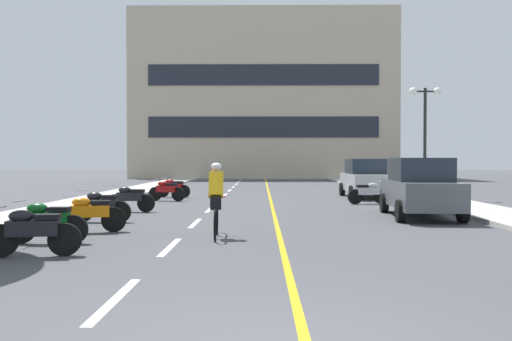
% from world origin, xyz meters
% --- Properties ---
extents(ground_plane, '(140.00, 140.00, 0.00)m').
position_xyz_m(ground_plane, '(0.00, 21.00, 0.00)').
color(ground_plane, '#47474C').
extents(curb_left, '(2.40, 72.00, 0.12)m').
position_xyz_m(curb_left, '(-7.20, 24.00, 0.06)').
color(curb_left, '#B7B2A8').
rests_on(curb_left, ground).
extents(curb_right, '(2.40, 72.00, 0.12)m').
position_xyz_m(curb_right, '(7.20, 24.00, 0.06)').
color(curb_right, '#B7B2A8').
rests_on(curb_right, ground).
extents(lane_dash_0, '(0.14, 2.20, 0.01)m').
position_xyz_m(lane_dash_0, '(-2.00, 2.00, 0.00)').
color(lane_dash_0, silver).
rests_on(lane_dash_0, ground).
extents(lane_dash_1, '(0.14, 2.20, 0.01)m').
position_xyz_m(lane_dash_1, '(-2.00, 6.00, 0.00)').
color(lane_dash_1, silver).
rests_on(lane_dash_1, ground).
extents(lane_dash_2, '(0.14, 2.20, 0.01)m').
position_xyz_m(lane_dash_2, '(-2.00, 10.00, 0.00)').
color(lane_dash_2, silver).
rests_on(lane_dash_2, ground).
extents(lane_dash_3, '(0.14, 2.20, 0.01)m').
position_xyz_m(lane_dash_3, '(-2.00, 14.00, 0.00)').
color(lane_dash_3, silver).
rests_on(lane_dash_3, ground).
extents(lane_dash_4, '(0.14, 2.20, 0.01)m').
position_xyz_m(lane_dash_4, '(-2.00, 18.00, 0.00)').
color(lane_dash_4, silver).
rests_on(lane_dash_4, ground).
extents(lane_dash_5, '(0.14, 2.20, 0.01)m').
position_xyz_m(lane_dash_5, '(-2.00, 22.00, 0.00)').
color(lane_dash_5, silver).
rests_on(lane_dash_5, ground).
extents(lane_dash_6, '(0.14, 2.20, 0.01)m').
position_xyz_m(lane_dash_6, '(-2.00, 26.00, 0.00)').
color(lane_dash_6, silver).
rests_on(lane_dash_6, ground).
extents(lane_dash_7, '(0.14, 2.20, 0.01)m').
position_xyz_m(lane_dash_7, '(-2.00, 30.00, 0.00)').
color(lane_dash_7, silver).
rests_on(lane_dash_7, ground).
extents(lane_dash_8, '(0.14, 2.20, 0.01)m').
position_xyz_m(lane_dash_8, '(-2.00, 34.00, 0.00)').
color(lane_dash_8, silver).
rests_on(lane_dash_8, ground).
extents(lane_dash_9, '(0.14, 2.20, 0.01)m').
position_xyz_m(lane_dash_9, '(-2.00, 38.00, 0.00)').
color(lane_dash_9, silver).
rests_on(lane_dash_9, ground).
extents(lane_dash_10, '(0.14, 2.20, 0.01)m').
position_xyz_m(lane_dash_10, '(-2.00, 42.00, 0.00)').
color(lane_dash_10, silver).
rests_on(lane_dash_10, ground).
extents(lane_dash_11, '(0.14, 2.20, 0.01)m').
position_xyz_m(lane_dash_11, '(-2.00, 46.00, 0.00)').
color(lane_dash_11, silver).
rests_on(lane_dash_11, ground).
extents(centre_line_yellow, '(0.12, 66.00, 0.01)m').
position_xyz_m(centre_line_yellow, '(0.25, 24.00, 0.00)').
color(centre_line_yellow, gold).
rests_on(centre_line_yellow, ground).
extents(office_building, '(25.88, 9.55, 16.38)m').
position_xyz_m(office_building, '(0.06, 49.71, 8.19)').
color(office_building, '#BCAD93').
rests_on(office_building, ground).
extents(street_lamp_mid, '(1.46, 0.36, 4.94)m').
position_xyz_m(street_lamp_mid, '(7.27, 19.35, 3.75)').
color(street_lamp_mid, black).
rests_on(street_lamp_mid, curb_right).
extents(parked_car_near, '(2.16, 4.31, 1.82)m').
position_xyz_m(parked_car_near, '(4.70, 11.57, 0.92)').
color(parked_car_near, black).
rests_on(parked_car_near, ground).
extents(parked_car_mid, '(1.93, 4.20, 1.82)m').
position_xyz_m(parked_car_mid, '(4.71, 20.09, 0.92)').
color(parked_car_mid, black).
rests_on(parked_car_mid, ground).
extents(motorcycle_1, '(1.70, 0.60, 0.92)m').
position_xyz_m(motorcycle_1, '(-4.30, 4.89, 0.47)').
color(motorcycle_1, black).
rests_on(motorcycle_1, ground).
extents(motorcycle_2, '(1.70, 0.60, 0.92)m').
position_xyz_m(motorcycle_2, '(-4.66, 6.37, 0.47)').
color(motorcycle_2, black).
rests_on(motorcycle_2, ground).
extents(motorcycle_3, '(1.68, 0.66, 0.92)m').
position_xyz_m(motorcycle_3, '(-4.30, 8.05, 0.47)').
color(motorcycle_3, black).
rests_on(motorcycle_3, ground).
extents(motorcycle_4, '(1.70, 0.60, 0.92)m').
position_xyz_m(motorcycle_4, '(-4.68, 10.19, 0.47)').
color(motorcycle_4, black).
rests_on(motorcycle_4, ground).
extents(motorcycle_5, '(1.70, 0.60, 0.92)m').
position_xyz_m(motorcycle_5, '(-4.61, 13.16, 0.47)').
color(motorcycle_5, black).
rests_on(motorcycle_5, ground).
extents(motorcycle_6, '(1.69, 0.63, 0.92)m').
position_xyz_m(motorcycle_6, '(4.14, 16.48, 0.47)').
color(motorcycle_6, black).
rests_on(motorcycle_6, ground).
extents(motorcycle_7, '(1.65, 0.77, 0.92)m').
position_xyz_m(motorcycle_7, '(-4.24, 17.97, 0.47)').
color(motorcycle_7, black).
rests_on(motorcycle_7, ground).
extents(motorcycle_8, '(1.65, 0.76, 0.92)m').
position_xyz_m(motorcycle_8, '(-4.32, 20.15, 0.47)').
color(motorcycle_8, black).
rests_on(motorcycle_8, ground).
extents(cyclist_rider, '(0.42, 1.77, 1.71)m').
position_xyz_m(cyclist_rider, '(-1.19, 7.33, 0.89)').
color(cyclist_rider, black).
rests_on(cyclist_rider, ground).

